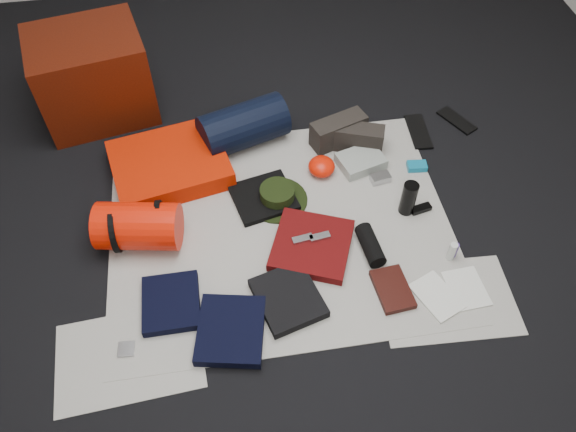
{
  "coord_description": "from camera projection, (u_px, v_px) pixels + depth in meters",
  "views": [
    {
      "loc": [
        -0.22,
        -1.61,
        2.12
      ],
      "look_at": [
        0.03,
        -0.01,
        0.1
      ],
      "focal_mm": 35.0,
      "sensor_mm": 36.0,
      "label": 1
    }
  ],
  "objects": [
    {
      "name": "map_printout",
      "position": [
        466.0,
        288.0,
        2.45
      ],
      "size": [
        0.17,
        0.21,
        0.01
      ],
      "primitive_type": "cube",
      "rotation": [
        0.0,
        0.0,
        0.06
      ],
      "color": "silver",
      "rests_on": "newspaper_mat"
    },
    {
      "name": "stuff_sack",
      "position": [
        138.0,
        226.0,
        2.53
      ],
      "size": [
        0.4,
        0.28,
        0.22
      ],
      "primitive_type": "cylinder",
      "rotation": [
        0.0,
        1.57,
        -0.18
      ],
      "color": "red",
      "rests_on": "newspaper_mat"
    },
    {
      "name": "speaker",
      "position": [
        370.0,
        245.0,
        2.55
      ],
      "size": [
        0.1,
        0.21,
        0.08
      ],
      "primitive_type": "cylinder",
      "rotation": [
        1.57,
        0.0,
        0.11
      ],
      "color": "black",
      "rests_on": "newspaper_mat"
    },
    {
      "name": "energy_bar_b",
      "position": [
        320.0,
        237.0,
        2.56
      ],
      "size": [
        0.1,
        0.05,
        0.01
      ],
      "primitive_type": "cube",
      "rotation": [
        0.0,
        0.0,
        0.14
      ],
      "color": "#A9A9AE",
      "rests_on": "red_shirt"
    },
    {
      "name": "navy_duffel",
      "position": [
        243.0,
        126.0,
        2.93
      ],
      "size": [
        0.5,
        0.36,
        0.23
      ],
      "primitive_type": "cylinder",
      "rotation": [
        0.0,
        1.57,
        0.32
      ],
      "color": "black",
      "rests_on": "newspaper_mat"
    },
    {
      "name": "newspaper_sheet_front_right",
      "position": [
        447.0,
        299.0,
        2.42
      ],
      "size": [
        0.6,
        0.43,
        0.0
      ],
      "primitive_type": "cube",
      "rotation": [
        0.0,
        0.0,
        -0.05
      ],
      "color": "beige",
      "rests_on": "floor"
    },
    {
      "name": "red_shirt",
      "position": [
        312.0,
        245.0,
        2.57
      ],
      "size": [
        0.45,
        0.45,
        0.05
      ],
      "primitive_type": "cube",
      "rotation": [
        0.0,
        0.0,
        -0.39
      ],
      "color": "#520809",
      "rests_on": "newspaper_mat"
    },
    {
      "name": "map_booklet",
      "position": [
        437.0,
        296.0,
        2.42
      ],
      "size": [
        0.22,
        0.26,
        0.01
      ],
      "primitive_type": "cube",
      "rotation": [
        0.0,
        0.0,
        0.4
      ],
      "color": "silver",
      "rests_on": "newspaper_mat"
    },
    {
      "name": "cyan_case",
      "position": [
        417.0,
        166.0,
        2.89
      ],
      "size": [
        0.1,
        0.07,
        0.03
      ],
      "primitive_type": "cube",
      "rotation": [
        0.0,
        0.0,
        -0.11
      ],
      "color": "#0E6C90",
      "rests_on": "newspaper_mat"
    },
    {
      "name": "energy_bar_a",
      "position": [
        303.0,
        239.0,
        2.55
      ],
      "size": [
        0.1,
        0.05,
        0.01
      ],
      "primitive_type": "cube",
      "rotation": [
        0.0,
        0.0,
        0.14
      ],
      "color": "#A9A9AE",
      "rests_on": "red_shirt"
    },
    {
      "name": "key_cluster",
      "position": [
        126.0,
        349.0,
        2.27
      ],
      "size": [
        0.07,
        0.07,
        0.01
      ],
      "primitive_type": "cube",
      "rotation": [
        0.0,
        0.0,
        -0.06
      ],
      "color": "#A9A9AE",
      "rests_on": "newspaper_mat"
    },
    {
      "name": "flip_flop_left",
      "position": [
        418.0,
        132.0,
        3.07
      ],
      "size": [
        0.12,
        0.27,
        0.01
      ],
      "primitive_type": "cube",
      "rotation": [
        0.0,
        0.0,
        -0.06
      ],
      "color": "black",
      "rests_on": "floor"
    },
    {
      "name": "paperback_book",
      "position": [
        393.0,
        289.0,
        2.43
      ],
      "size": [
        0.16,
        0.23,
        0.03
      ],
      "primitive_type": "cube",
      "rotation": [
        0.0,
        0.0,
        0.1
      ],
      "color": "black",
      "rests_on": "newspaper_mat"
    },
    {
      "name": "water_bottle",
      "position": [
        409.0,
        198.0,
        2.65
      ],
      "size": [
        0.09,
        0.09,
        0.18
      ],
      "primitive_type": "cylinder",
      "rotation": [
        0.0,
        0.0,
        0.3
      ],
      "color": "black",
      "rests_on": "newspaper_mat"
    },
    {
      "name": "sack_strap_right",
      "position": [
        161.0,
        224.0,
        2.54
      ],
      "size": [
        0.02,
        0.22,
        0.22
      ],
      "primitive_type": "cylinder",
      "rotation": [
        0.0,
        1.57,
        0.0
      ],
      "color": "black",
      "rests_on": "newspaper_mat"
    },
    {
      "name": "sleeping_pad",
      "position": [
        170.0,
        165.0,
        2.85
      ],
      "size": [
        0.64,
        0.57,
        0.1
      ],
      "primitive_type": "cube",
      "rotation": [
        0.0,
        0.0,
        0.21
      ],
      "color": "red",
      "rests_on": "newspaper_mat"
    },
    {
      "name": "floor",
      "position": [
        281.0,
        229.0,
        2.68
      ],
      "size": [
        4.5,
        4.5,
        0.02
      ],
      "primitive_type": "cube",
      "color": "black",
      "rests_on": "ground"
    },
    {
      "name": "sunglasses",
      "position": [
        421.0,
        209.0,
        2.72
      ],
      "size": [
        0.11,
        0.06,
        0.03
      ],
      "primitive_type": "cube",
      "rotation": [
        0.0,
        0.0,
        0.21
      ],
      "color": "black",
      "rests_on": "newspaper_mat"
    },
    {
      "name": "first_aid_pouch",
      "position": [
        361.0,
        161.0,
        2.9
      ],
      "size": [
        0.26,
        0.23,
        0.06
      ],
      "primitive_type": "cube",
      "rotation": [
        0.0,
        0.0,
        0.29
      ],
      "color": "gray",
      "rests_on": "newspaper_mat"
    },
    {
      "name": "tape_roll",
      "position": [
        267.0,
        188.0,
        2.75
      ],
      "size": [
        0.05,
        0.05,
        0.04
      ],
      "primitive_type": "cylinder",
      "color": "white",
      "rests_on": "black_tshirt"
    },
    {
      "name": "boonie_brim",
      "position": [
        277.0,
        200.0,
        2.76
      ],
      "size": [
        0.39,
        0.39,
        0.01
      ],
      "primitive_type": "cylinder",
      "rotation": [
        0.0,
        0.0,
        0.4
      ],
      "color": "black",
      "rests_on": "newspaper_mat"
    },
    {
      "name": "toiletry_purple",
      "position": [
        454.0,
        250.0,
        2.53
      ],
      "size": [
        0.03,
        0.03,
        0.08
      ],
      "primitive_type": "cylinder",
      "rotation": [
        0.0,
        0.0,
        0.18
      ],
      "color": "#42267C",
      "rests_on": "newspaper_mat"
    },
    {
      "name": "newspaper_mat",
      "position": [
        281.0,
        227.0,
        2.67
      ],
      "size": [
        1.6,
        1.3,
        0.01
      ],
      "primitive_type": "cube",
      "color": "beige",
      "rests_on": "floor"
    },
    {
      "name": "black_tshirt",
      "position": [
        264.0,
        197.0,
        2.76
      ],
      "size": [
        0.34,
        0.33,
        0.03
      ],
      "primitive_type": "cube",
      "rotation": [
        0.0,
        0.0,
        0.23
      ],
      "color": "black",
      "rests_on": "newspaper_mat"
    },
    {
      "name": "trousers_navy_b",
      "position": [
        231.0,
        330.0,
        2.3
      ],
      "size": [
        0.32,
        0.35,
        0.05
      ],
      "primitive_type": "cube",
      "rotation": [
        0.0,
        0.0,
        -0.2
      ],
      "color": "black",
      "rests_on": "newspaper_mat"
    },
    {
      "name": "orange_stuff_sack",
      "position": [
        322.0,
        166.0,
        2.85
      ],
      "size": [
        0.14,
        0.14,
        0.09
      ],
      "primitive_type": "ellipsoid",
      "rotation": [
        0.0,
        0.0,
        -0.06
      ],
      "color": "red",
      "rests_on": "newspaper_mat"
    },
    {
      "name": "compact_camera",
      "position": [
        380.0,
        178.0,
        2.83
      ],
      "size": [
        0.11,
        0.07,
        0.04
      ],
      "primitive_type": "cube",
      "rotation": [
        0.0,
        0.0,
        0.17
      ],
      "color": "#A9A9AE",
      "rests_on": "newspaper_mat"
    },
    {
      "name": "red_cabinet",
      "position": [
        93.0,
        76.0,
        3.01
      ],
      "size": [
        0.66,
        0.58,
        0.47
      ],
      "primitive_type": "cube",
      "rotation": [
        0.0,
        0.0,
        0.21
      ],
      "color": "#481105",
      "rests_on": "floor"
    },
    {
      "name": "toiletry_clear",
      "position": [
        452.0,
        251.0,
        2.51
      ],
      "size": [
        0.05,
        0.05,
        0.1
      ],
      "primitive_type": "cylinder",
      "rotation": [
        0.0,
        0.0,
        -0.4
      ],
      "color": "silver",
      "rests_on": "newspaper_mat"
    },
    {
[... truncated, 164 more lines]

